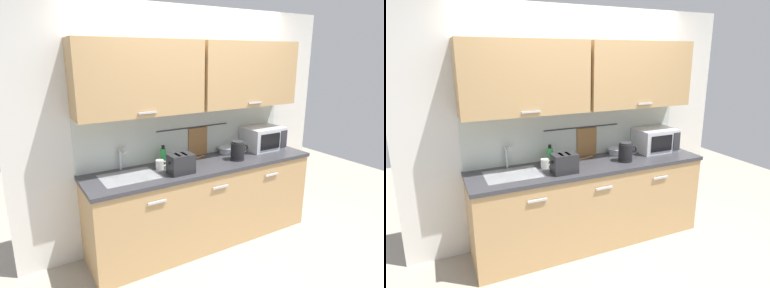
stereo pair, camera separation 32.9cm
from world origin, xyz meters
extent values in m
plane|color=#9E9384|center=(0.00, 0.00, 0.00)|extent=(8.00, 8.00, 0.00)
cube|color=tan|center=(0.00, 0.30, 0.43)|extent=(2.50, 0.60, 0.86)
cube|color=#B7B7BC|center=(-0.69, -0.01, 0.74)|extent=(0.18, 0.02, 0.02)
cube|color=#B7B7BC|center=(0.00, -0.01, 0.74)|extent=(0.18, 0.02, 0.02)
cube|color=#B7B7BC|center=(0.69, -0.01, 0.74)|extent=(0.18, 0.02, 0.02)
cube|color=#333338|center=(0.00, 0.30, 0.88)|extent=(2.53, 0.63, 0.04)
cube|color=#9EA0A5|center=(-0.82, 0.32, 0.85)|extent=(0.52, 0.38, 0.09)
cube|color=silver|center=(0.00, 0.63, 1.25)|extent=(3.70, 0.06, 2.50)
cube|color=beige|center=(0.00, 0.59, 1.18)|extent=(2.50, 0.01, 0.55)
cube|color=tan|center=(-0.63, 0.43, 1.80)|extent=(1.23, 0.33, 0.70)
cube|color=#B7B7BC|center=(-0.63, 0.26, 1.50)|extent=(0.18, 0.01, 0.02)
cube|color=tan|center=(0.63, 0.43, 1.80)|extent=(1.23, 0.33, 0.70)
cube|color=#B7B7BC|center=(0.63, 0.26, 1.50)|extent=(0.18, 0.01, 0.02)
cylinder|color=#333338|center=(0.04, 0.58, 1.23)|extent=(0.90, 0.01, 0.01)
cube|color=olive|center=(0.09, 0.58, 1.05)|extent=(0.24, 0.02, 0.34)
cylinder|color=#B2B5BA|center=(-0.82, 0.55, 1.01)|extent=(0.03, 0.03, 0.22)
cylinder|color=#B2B5BA|center=(-0.82, 0.47, 1.11)|extent=(0.02, 0.16, 0.02)
cube|color=#B2B5BA|center=(-0.78, 0.55, 1.10)|extent=(0.07, 0.02, 0.01)
cube|color=silver|center=(0.91, 0.41, 1.04)|extent=(0.46, 0.34, 0.27)
cube|color=black|center=(0.88, 0.24, 1.04)|extent=(0.29, 0.01, 0.18)
cube|color=#2D2D33|center=(1.09, 0.24, 1.04)|extent=(0.09, 0.01, 0.21)
cylinder|color=black|center=(0.38, 0.22, 0.91)|extent=(0.16, 0.16, 0.02)
cylinder|color=black|center=(0.38, 0.22, 1.00)|extent=(0.15, 0.15, 0.17)
cylinder|color=#262628|center=(0.38, 0.22, 1.10)|extent=(0.13, 0.13, 0.02)
torus|color=black|center=(0.47, 0.22, 1.01)|extent=(0.11, 0.02, 0.11)
cylinder|color=green|center=(-0.37, 0.51, 0.98)|extent=(0.06, 0.06, 0.16)
cylinder|color=black|center=(-0.37, 0.51, 1.08)|extent=(0.03, 0.03, 0.04)
cylinder|color=silver|center=(-0.48, 0.36, 0.95)|extent=(0.08, 0.08, 0.09)
torus|color=silver|center=(-0.43, 0.36, 0.95)|extent=(0.06, 0.01, 0.06)
cylinder|color=#A5ADB7|center=(0.43, 0.48, 0.94)|extent=(0.17, 0.17, 0.07)
torus|color=#A5ADB7|center=(0.43, 0.48, 0.97)|extent=(0.21, 0.21, 0.01)
cube|color=#232326|center=(-0.35, 0.16, 1.00)|extent=(0.24, 0.17, 0.19)
cube|color=black|center=(-0.39, 0.16, 1.08)|extent=(0.03, 0.12, 0.01)
cube|color=black|center=(-0.32, 0.16, 1.08)|extent=(0.03, 0.12, 0.01)
cube|color=black|center=(-0.48, 0.16, 1.02)|extent=(0.02, 0.02, 0.02)
cube|color=#9E7042|center=(-0.01, 0.47, 0.91)|extent=(0.22, 0.08, 0.01)
ellipsoid|color=#9E7042|center=(0.12, 0.50, 0.91)|extent=(0.07, 0.06, 0.01)
camera|label=1|loc=(-1.78, -2.48, 2.00)|focal=30.76mm
camera|label=2|loc=(-1.49, -2.63, 2.00)|focal=30.76mm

